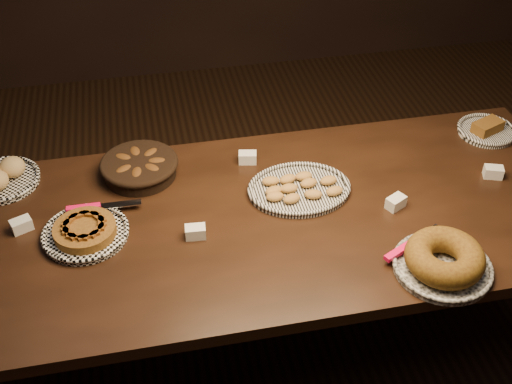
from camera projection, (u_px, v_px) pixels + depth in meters
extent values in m
plane|color=black|center=(265.00, 344.00, 2.78)|extent=(5.00, 5.00, 0.00)
cube|color=black|center=(267.00, 220.00, 2.32)|extent=(2.40, 1.00, 0.05)
cylinder|color=black|center=(473.00, 196.00, 3.02)|extent=(0.08, 0.08, 0.70)
torus|color=white|center=(85.00, 232.00, 2.21)|extent=(0.30, 0.30, 0.02)
cylinder|color=#4C2E0F|center=(85.00, 230.00, 2.20)|extent=(0.22, 0.22, 0.03)
cube|color=#5C2F0F|center=(101.00, 223.00, 2.19)|extent=(0.02, 0.07, 0.01)
cube|color=#5C2F0F|center=(98.00, 217.00, 2.22)|extent=(0.06, 0.07, 0.01)
cube|color=#5C2F0F|center=(90.00, 214.00, 2.23)|extent=(0.08, 0.04, 0.01)
cube|color=#5C2F0F|center=(79.00, 215.00, 2.23)|extent=(0.08, 0.04, 0.01)
cube|color=#5C2F0F|center=(70.00, 220.00, 2.21)|extent=(0.06, 0.07, 0.01)
cube|color=#5C2F0F|center=(66.00, 227.00, 2.18)|extent=(0.02, 0.07, 0.01)
cube|color=#5C2F0F|center=(69.00, 233.00, 2.15)|extent=(0.06, 0.07, 0.01)
cube|color=#5C2F0F|center=(78.00, 237.00, 2.14)|extent=(0.08, 0.04, 0.01)
cube|color=#5C2F0F|center=(89.00, 235.00, 2.15)|extent=(0.08, 0.04, 0.01)
cube|color=#5C2F0F|center=(98.00, 230.00, 2.17)|extent=(0.06, 0.07, 0.01)
cube|color=#FF0C51|center=(83.00, 208.00, 2.29)|extent=(0.12, 0.03, 0.02)
cube|color=silver|center=(120.00, 204.00, 2.31)|extent=(0.15, 0.03, 0.00)
torus|color=black|center=(299.00, 188.00, 2.40)|extent=(0.31, 0.31, 0.02)
ellipsoid|color=olive|center=(275.00, 197.00, 2.34)|extent=(0.07, 0.04, 0.03)
ellipsoid|color=olive|center=(292.00, 198.00, 2.33)|extent=(0.08, 0.06, 0.03)
ellipsoid|color=olive|center=(313.00, 194.00, 2.35)|extent=(0.07, 0.06, 0.03)
ellipsoid|color=olive|center=(334.00, 191.00, 2.37)|extent=(0.07, 0.05, 0.03)
ellipsoid|color=olive|center=(274.00, 191.00, 2.37)|extent=(0.08, 0.06, 0.03)
ellipsoid|color=olive|center=(289.00, 188.00, 2.38)|extent=(0.07, 0.04, 0.03)
ellipsoid|color=olive|center=(309.00, 183.00, 2.40)|extent=(0.08, 0.06, 0.03)
ellipsoid|color=olive|center=(329.00, 180.00, 2.42)|extent=(0.07, 0.05, 0.03)
ellipsoid|color=olive|center=(271.00, 181.00, 2.41)|extent=(0.07, 0.05, 0.03)
ellipsoid|color=olive|center=(288.00, 179.00, 2.42)|extent=(0.08, 0.06, 0.03)
ellipsoid|color=olive|center=(304.00, 176.00, 2.44)|extent=(0.07, 0.05, 0.03)
torus|color=black|center=(443.00, 265.00, 2.08)|extent=(0.33, 0.33, 0.02)
torus|color=brown|center=(445.00, 257.00, 2.06)|extent=(0.33, 0.33, 0.09)
cube|color=#FF0C51|center=(399.00, 251.00, 2.12)|extent=(0.12, 0.07, 0.02)
cube|color=silver|center=(425.00, 236.00, 2.18)|extent=(0.15, 0.10, 0.00)
cylinder|color=black|center=(140.00, 168.00, 2.47)|extent=(0.31, 0.31, 0.07)
torus|color=black|center=(139.00, 163.00, 2.45)|extent=(0.30, 0.30, 0.02)
ellipsoid|color=#32180A|center=(157.00, 163.00, 2.46)|extent=(0.09, 0.06, 0.04)
ellipsoid|color=#32180A|center=(151.00, 155.00, 2.50)|extent=(0.10, 0.10, 0.04)
ellipsoid|color=#32180A|center=(136.00, 154.00, 2.50)|extent=(0.06, 0.09, 0.04)
ellipsoid|color=#32180A|center=(124.00, 160.00, 2.47)|extent=(0.10, 0.09, 0.04)
ellipsoid|color=#32180A|center=(124.00, 172.00, 2.42)|extent=(0.10, 0.09, 0.04)
ellipsoid|color=#32180A|center=(137.00, 175.00, 2.40)|extent=(0.06, 0.10, 0.04)
ellipsoid|color=#32180A|center=(152.00, 170.00, 2.42)|extent=(0.10, 0.10, 0.04)
torus|color=white|center=(1.00, 179.00, 2.44)|extent=(0.29, 0.29, 0.02)
ellipsoid|color=tan|center=(12.00, 167.00, 2.44)|extent=(0.10, 0.10, 0.08)
torus|color=black|center=(487.00, 129.00, 2.70)|extent=(0.24, 0.24, 0.02)
cube|color=#4C2E0F|center=(488.00, 126.00, 2.69)|extent=(0.14, 0.11, 0.05)
cube|color=white|center=(195.00, 232.00, 2.20)|extent=(0.07, 0.05, 0.04)
cube|color=white|center=(248.00, 158.00, 2.54)|extent=(0.08, 0.06, 0.04)
cube|color=white|center=(396.00, 202.00, 2.33)|extent=(0.08, 0.07, 0.04)
cube|color=white|center=(21.00, 225.00, 2.23)|extent=(0.08, 0.07, 0.04)
cube|color=white|center=(493.00, 172.00, 2.47)|extent=(0.08, 0.07, 0.04)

